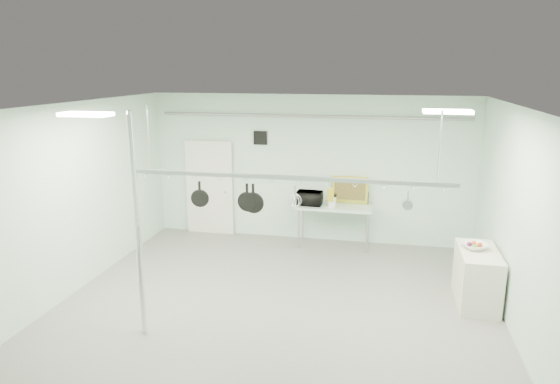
% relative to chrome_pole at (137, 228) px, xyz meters
% --- Properties ---
extents(floor, '(8.00, 8.00, 0.00)m').
position_rel_chrome_pole_xyz_m(floor, '(1.70, 0.60, -1.60)').
color(floor, gray).
rests_on(floor, ground).
extents(ceiling, '(7.00, 8.00, 0.02)m').
position_rel_chrome_pole_xyz_m(ceiling, '(1.70, 0.60, 1.59)').
color(ceiling, silver).
rests_on(ceiling, back_wall).
extents(back_wall, '(7.00, 0.02, 3.20)m').
position_rel_chrome_pole_xyz_m(back_wall, '(1.70, 4.59, 0.00)').
color(back_wall, silver).
rests_on(back_wall, floor).
extents(right_wall, '(0.02, 8.00, 3.20)m').
position_rel_chrome_pole_xyz_m(right_wall, '(5.19, 0.60, 0.00)').
color(right_wall, silver).
rests_on(right_wall, floor).
extents(door, '(1.10, 0.10, 2.20)m').
position_rel_chrome_pole_xyz_m(door, '(-0.60, 4.54, -0.55)').
color(door, silver).
rests_on(door, floor).
extents(wall_vent, '(0.30, 0.04, 0.30)m').
position_rel_chrome_pole_xyz_m(wall_vent, '(0.60, 4.57, 0.65)').
color(wall_vent, black).
rests_on(wall_vent, back_wall).
extents(conduit_pipe, '(6.60, 0.07, 0.07)m').
position_rel_chrome_pole_xyz_m(conduit_pipe, '(1.70, 4.50, 1.15)').
color(conduit_pipe, gray).
rests_on(conduit_pipe, back_wall).
extents(chrome_pole, '(0.08, 0.08, 3.20)m').
position_rel_chrome_pole_xyz_m(chrome_pole, '(0.00, 0.00, 0.00)').
color(chrome_pole, silver).
rests_on(chrome_pole, floor).
extents(prep_table, '(1.60, 0.70, 0.91)m').
position_rel_chrome_pole_xyz_m(prep_table, '(2.30, 4.20, -0.77)').
color(prep_table, '#B0CFBA').
rests_on(prep_table, floor).
extents(side_cabinet, '(0.60, 1.20, 0.90)m').
position_rel_chrome_pole_xyz_m(side_cabinet, '(4.85, 2.00, -1.15)').
color(side_cabinet, beige).
rests_on(side_cabinet, floor).
extents(pot_rack, '(4.80, 0.06, 1.00)m').
position_rel_chrome_pole_xyz_m(pot_rack, '(1.90, 0.90, 0.63)').
color(pot_rack, '#B7B7BC').
rests_on(pot_rack, ceiling).
extents(light_panel_left, '(0.65, 0.30, 0.05)m').
position_rel_chrome_pole_xyz_m(light_panel_left, '(-0.50, -0.20, 1.56)').
color(light_panel_left, white).
rests_on(light_panel_left, ceiling).
extents(light_panel_right, '(0.65, 0.30, 0.05)m').
position_rel_chrome_pole_xyz_m(light_panel_right, '(4.10, 1.20, 1.56)').
color(light_panel_right, white).
rests_on(light_panel_right, ceiling).
extents(microwave, '(0.55, 0.39, 0.29)m').
position_rel_chrome_pole_xyz_m(microwave, '(1.77, 4.16, -0.55)').
color(microwave, black).
rests_on(microwave, prep_table).
extents(coffee_canister, '(0.22, 0.22, 0.22)m').
position_rel_chrome_pole_xyz_m(coffee_canister, '(2.25, 4.11, -0.58)').
color(coffee_canister, silver).
rests_on(coffee_canister, prep_table).
extents(painting_large, '(0.79, 0.18, 0.58)m').
position_rel_chrome_pole_xyz_m(painting_large, '(2.59, 4.50, -0.41)').
color(painting_large, gold).
rests_on(painting_large, prep_table).
extents(painting_small, '(0.30, 0.09, 0.25)m').
position_rel_chrome_pole_xyz_m(painting_small, '(2.85, 4.50, -0.57)').
color(painting_small, '#302011').
rests_on(painting_small, prep_table).
extents(fruit_bowl, '(0.52, 0.52, 0.10)m').
position_rel_chrome_pole_xyz_m(fruit_bowl, '(4.78, 2.08, -0.65)').
color(fruit_bowl, white).
rests_on(fruit_bowl, side_cabinet).
extents(skillet_left, '(0.28, 0.11, 0.38)m').
position_rel_chrome_pole_xyz_m(skillet_left, '(0.58, 0.90, 0.30)').
color(skillet_left, black).
rests_on(skillet_left, pot_rack).
extents(skillet_mid, '(0.32, 0.06, 0.44)m').
position_rel_chrome_pole_xyz_m(skillet_mid, '(1.41, 0.90, 0.26)').
color(skillet_mid, black).
rests_on(skillet_mid, pot_rack).
extents(skillet_right, '(0.30, 0.08, 0.42)m').
position_rel_chrome_pole_xyz_m(skillet_right, '(1.32, 0.90, 0.28)').
color(skillet_right, black).
rests_on(skillet_right, pot_rack).
extents(whisk, '(0.19, 0.19, 0.31)m').
position_rel_chrome_pole_xyz_m(whisk, '(2.04, 0.90, 0.33)').
color(whisk, '#A4A5A8').
rests_on(whisk, pot_rack).
extents(grater, '(0.09, 0.05, 0.22)m').
position_rel_chrome_pole_xyz_m(grater, '(2.56, 0.90, 0.38)').
color(grater, orange).
rests_on(grater, pot_rack).
extents(saucepan, '(0.16, 0.12, 0.27)m').
position_rel_chrome_pole_xyz_m(saucepan, '(3.63, 0.90, 0.35)').
color(saucepan, silver).
rests_on(saucepan, pot_rack).
extents(fruit_cluster, '(0.24, 0.24, 0.09)m').
position_rel_chrome_pole_xyz_m(fruit_cluster, '(4.78, 2.08, -0.61)').
color(fruit_cluster, '#B72A10').
rests_on(fruit_cluster, fruit_bowl).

